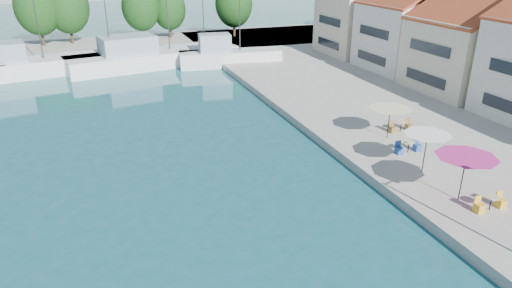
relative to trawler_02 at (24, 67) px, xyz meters
name	(u,v)px	position (x,y,z in m)	size (l,w,h in m)	color
quay_right	(467,104)	(37.17, -25.21, -0.77)	(32.00, 92.00, 0.60)	#A59E95
quay_far	(91,49)	(7.17, 11.79, -0.77)	(90.00, 16.00, 0.60)	#A59E95
building_04	(469,42)	(39.17, -22.21, 3.95)	(9.00, 8.80, 9.20)	beige
building_05	(406,26)	(39.17, -13.21, 4.19)	(8.40, 8.80, 9.70)	white
building_06	(361,14)	(39.17, -4.21, 4.43)	(9.00, 8.80, 10.20)	beige
trawler_02	(24,67)	(0.00, 0.00, 0.00)	(17.11, 6.89, 10.20)	white
trawler_03	(150,57)	(13.53, 0.06, 0.00)	(20.62, 8.82, 10.20)	white
trawler_04	(228,57)	(22.22, -2.84, 0.00)	(12.25, 4.61, 10.20)	silver
tree_04	(37,7)	(1.20, 15.07, 4.64)	(5.97, 5.97, 8.84)	#3F2B19
tree_05	(67,7)	(4.90, 15.57, 4.50)	(5.82, 5.82, 8.61)	#3F2B19
tree_06	(141,7)	(14.73, 15.06, 4.14)	(5.40, 5.40, 7.99)	#3F2B19
tree_07	(169,9)	(18.86, 15.44, 3.68)	(4.86, 4.86, 7.19)	#3F2B19
tree_08	(234,4)	(28.26, 13.41, 4.31)	(5.59, 5.59, 8.28)	#3F2B19
umbrella_pink	(466,161)	(23.89, -38.56, 1.76)	(3.14, 3.14, 2.48)	black
umbrella_white	(427,138)	(24.29, -35.20, 1.67)	(2.73, 2.73, 2.39)	black
umbrella_cream	(390,112)	(25.54, -29.94, 1.43)	(3.00, 3.00, 2.15)	black
cafe_table_01	(490,205)	(24.63, -39.90, -0.18)	(1.82, 0.70, 0.76)	black
cafe_table_02	(408,148)	(25.29, -32.57, -0.18)	(1.82, 0.70, 0.76)	black
cafe_table_03	(401,128)	(27.17, -29.25, -0.18)	(1.82, 0.70, 0.76)	black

